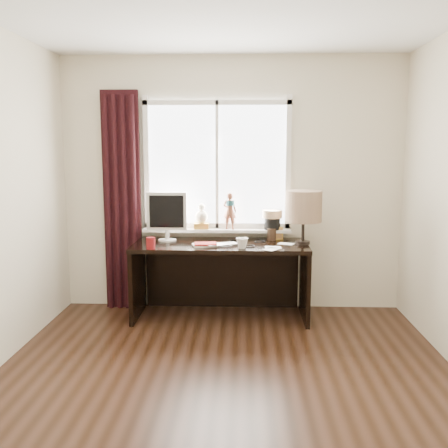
{
  "coord_description": "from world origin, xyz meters",
  "views": [
    {
      "loc": [
        0.13,
        -3.16,
        1.68
      ],
      "look_at": [
        -0.05,
        1.25,
        1.0
      ],
      "focal_mm": 40.0,
      "sensor_mm": 36.0,
      "label": 1
    }
  ],
  "objects_px": {
    "red_cup": "(151,243)",
    "monitor": "(167,213)",
    "laptop": "(222,245)",
    "table_lamp": "(304,207)",
    "mug": "(242,243)",
    "desk": "(221,265)"
  },
  "relations": [
    {
      "from": "laptop",
      "to": "desk",
      "type": "xyz_separation_m",
      "value": [
        -0.02,
        0.23,
        -0.26
      ]
    },
    {
      "from": "mug",
      "to": "monitor",
      "type": "relative_size",
      "value": 0.22
    },
    {
      "from": "mug",
      "to": "table_lamp",
      "type": "distance_m",
      "value": 0.71
    },
    {
      "from": "laptop",
      "to": "monitor",
      "type": "height_order",
      "value": "monitor"
    },
    {
      "from": "mug",
      "to": "table_lamp",
      "type": "height_order",
      "value": "table_lamp"
    },
    {
      "from": "laptop",
      "to": "table_lamp",
      "type": "height_order",
      "value": "table_lamp"
    },
    {
      "from": "laptop",
      "to": "table_lamp",
      "type": "relative_size",
      "value": 0.59
    },
    {
      "from": "desk",
      "to": "table_lamp",
      "type": "bearing_deg",
      "value": -7.39
    },
    {
      "from": "table_lamp",
      "to": "laptop",
      "type": "bearing_deg",
      "value": -170.8
    },
    {
      "from": "laptop",
      "to": "red_cup",
      "type": "height_order",
      "value": "red_cup"
    },
    {
      "from": "red_cup",
      "to": "monitor",
      "type": "distance_m",
      "value": 0.47
    },
    {
      "from": "red_cup",
      "to": "laptop",
      "type": "bearing_deg",
      "value": 14.36
    },
    {
      "from": "red_cup",
      "to": "monitor",
      "type": "xyz_separation_m",
      "value": [
        0.09,
        0.41,
        0.22
      ]
    },
    {
      "from": "laptop",
      "to": "red_cup",
      "type": "distance_m",
      "value": 0.67
    },
    {
      "from": "laptop",
      "to": "red_cup",
      "type": "bearing_deg",
      "value": 168.22
    },
    {
      "from": "mug",
      "to": "table_lamp",
      "type": "bearing_deg",
      "value": 22.14
    },
    {
      "from": "desk",
      "to": "table_lamp",
      "type": "relative_size",
      "value": 3.27
    },
    {
      "from": "mug",
      "to": "monitor",
      "type": "height_order",
      "value": "monitor"
    },
    {
      "from": "mug",
      "to": "red_cup",
      "type": "distance_m",
      "value": 0.85
    },
    {
      "from": "mug",
      "to": "table_lamp",
      "type": "xyz_separation_m",
      "value": [
        0.59,
        0.24,
        0.31
      ]
    },
    {
      "from": "mug",
      "to": "desk",
      "type": "relative_size",
      "value": 0.06
    },
    {
      "from": "red_cup",
      "to": "table_lamp",
      "type": "relative_size",
      "value": 0.21
    }
  ]
}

